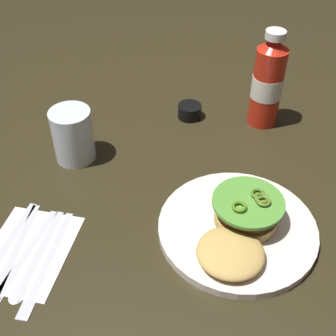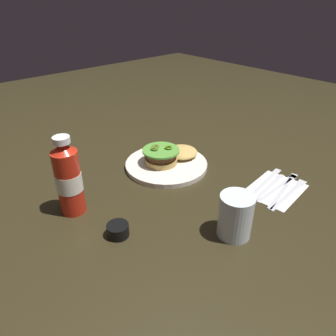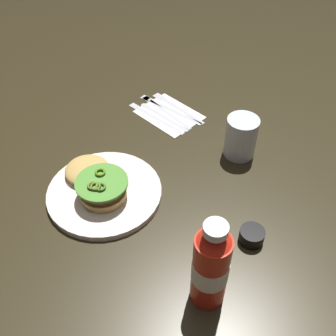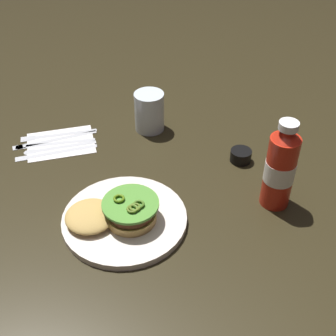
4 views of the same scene
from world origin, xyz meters
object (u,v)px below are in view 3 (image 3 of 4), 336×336
object	(u,v)px
burger_sandwich	(97,181)
fork_utensil	(174,105)
water_glass	(241,137)
napkin	(169,114)
ketchup_bottle	(210,267)
condiment_cup	(252,236)
table_knife	(167,107)
dinner_plate	(105,193)
spoon_utensil	(157,112)
steak_knife	(163,109)
butter_knife	(153,115)

from	to	relation	value
burger_sandwich	fork_utensil	world-z (taller)	burger_sandwich
water_glass	napkin	size ratio (longest dim) A/B	0.63
ketchup_bottle	fork_utensil	xyz separation A→B (m)	(0.48, -0.33, -0.09)
condiment_cup	table_knife	bearing A→B (deg)	-18.58
dinner_plate	fork_utensil	bearing A→B (deg)	-64.55
dinner_plate	spoon_utensil	xyz separation A→B (m)	(0.16, -0.28, -0.00)
water_glass	dinner_plate	bearing A→B (deg)	74.28
napkin	fork_utensil	distance (m)	0.04
napkin	spoon_utensil	xyz separation A→B (m)	(0.03, 0.02, 0.00)
ketchup_bottle	condiment_cup	distance (m)	0.17
burger_sandwich	table_knife	size ratio (longest dim) A/B	0.89
water_glass	table_knife	world-z (taller)	water_glass
table_knife	condiment_cup	bearing A→B (deg)	161.42
ketchup_bottle	fork_utensil	distance (m)	0.59
water_glass	spoon_utensil	world-z (taller)	water_glass
burger_sandwich	steak_knife	size ratio (longest dim) A/B	0.95
condiment_cup	butter_knife	world-z (taller)	condiment_cup
ketchup_bottle	napkin	size ratio (longest dim) A/B	1.23
spoon_utensil	dinner_plate	bearing A→B (deg)	120.44
table_knife	fork_utensil	bearing A→B (deg)	-102.78
water_glass	table_knife	size ratio (longest dim) A/B	0.49
condiment_cup	steak_knife	bearing A→B (deg)	-17.09
water_glass	fork_utensil	size ratio (longest dim) A/B	0.53
ketchup_bottle	dinner_plate	bearing A→B (deg)	1.67
burger_sandwich	ketchup_bottle	xyz separation A→B (m)	(-0.34, -0.02, 0.06)
water_glass	steak_knife	size ratio (longest dim) A/B	0.52
water_glass	steak_knife	xyz separation A→B (m)	(0.26, 0.03, -0.05)
ketchup_bottle	butter_knife	xyz separation A→B (m)	(0.48, -0.25, -0.09)
napkin	steak_knife	size ratio (longest dim) A/B	0.83
dinner_plate	ketchup_bottle	xyz separation A→B (m)	(-0.32, -0.01, 0.09)
water_glass	steak_knife	world-z (taller)	water_glass
ketchup_bottle	water_glass	world-z (taller)	ketchup_bottle
burger_sandwich	condiment_cup	xyz separation A→B (m)	(-0.31, -0.17, -0.02)
ketchup_bottle	spoon_utensil	xyz separation A→B (m)	(0.48, -0.27, -0.09)
steak_knife	ketchup_bottle	bearing A→B (deg)	149.02
burger_sandwich	ketchup_bottle	bearing A→B (deg)	-177.26
burger_sandwich	butter_knife	distance (m)	0.30
water_glass	napkin	world-z (taller)	water_glass
dinner_plate	ketchup_bottle	world-z (taller)	ketchup_bottle
dinner_plate	water_glass	bearing A→B (deg)	-105.72
condiment_cup	spoon_utensil	size ratio (longest dim) A/B	0.28
burger_sandwich	fork_utensil	size ratio (longest dim) A/B	0.97
napkin	water_glass	bearing A→B (deg)	-172.00
fork_utensil	spoon_utensil	xyz separation A→B (m)	(0.00, 0.06, 0.00)
burger_sandwich	condiment_cup	size ratio (longest dim) A/B	3.73
water_glass	spoon_utensil	xyz separation A→B (m)	(0.26, 0.05, -0.05)
condiment_cup	steak_knife	distance (m)	0.47
fork_utensil	steak_knife	distance (m)	0.04
table_knife	steak_knife	xyz separation A→B (m)	(-0.00, 0.01, -0.00)
fork_utensil	spoon_utensil	world-z (taller)	same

